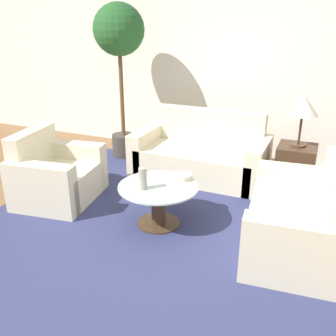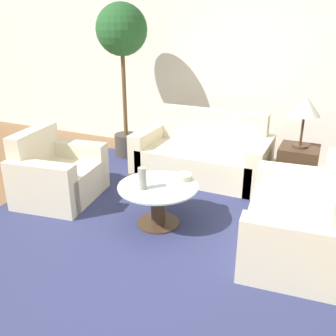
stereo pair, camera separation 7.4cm
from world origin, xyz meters
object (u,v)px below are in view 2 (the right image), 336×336
at_px(loveseat, 303,223).
at_px(table_lamp, 305,107).
at_px(vase, 142,178).
at_px(bowl, 183,177).
at_px(sofa_main, 203,156).
at_px(armchair, 56,176).
at_px(potted_plant, 122,43).
at_px(coffee_table, 158,199).

xyz_separation_m(loveseat, table_lamp, (-0.22, 1.34, 0.80)).
xyz_separation_m(vase, bowl, (0.28, 0.39, -0.08)).
height_order(sofa_main, armchair, sofa_main).
distance_m(armchair, vase, 1.34).
distance_m(armchair, bowl, 1.60).
bearing_deg(sofa_main, potted_plant, 170.08).
relative_size(table_lamp, potted_plant, 0.28).
relative_size(table_lamp, vase, 2.76).
relative_size(coffee_table, bowl, 4.42).
height_order(potted_plant, vase, potted_plant).
bearing_deg(vase, table_lamp, 50.74).
distance_m(sofa_main, vase, 1.64).
height_order(armchair, loveseat, loveseat).
distance_m(table_lamp, potted_plant, 2.70).
bearing_deg(vase, loveseat, 9.87).
height_order(table_lamp, potted_plant, potted_plant).
relative_size(armchair, loveseat, 0.73).
bearing_deg(coffee_table, bowl, 56.37).
xyz_separation_m(coffee_table, bowl, (0.18, 0.26, 0.19)).
distance_m(coffee_table, potted_plant, 2.63).
relative_size(vase, bowl, 1.21).
bearing_deg(loveseat, vase, -85.57).
distance_m(sofa_main, loveseat, 1.98).
xyz_separation_m(armchair, vase, (1.29, -0.19, 0.28)).
bearing_deg(potted_plant, table_lamp, -5.26).
bearing_deg(armchair, bowl, -91.18).
relative_size(armchair, potted_plant, 0.48).
relative_size(armchair, table_lamp, 1.73).
height_order(sofa_main, loveseat, sofa_main).
height_order(sofa_main, potted_plant, potted_plant).
xyz_separation_m(armchair, potted_plant, (-0.00, 1.66, 1.43)).
relative_size(coffee_table, table_lamp, 1.33).
distance_m(armchair, coffee_table, 1.40).
height_order(coffee_table, bowl, bowl).
distance_m(armchair, potted_plant, 2.19).
relative_size(potted_plant, bowl, 12.01).
relative_size(loveseat, bowl, 7.90).
relative_size(sofa_main, bowl, 9.52).
bearing_deg(bowl, potted_plant, 137.30).
bearing_deg(vase, coffee_table, 50.21).
bearing_deg(sofa_main, table_lamp, -0.03).
height_order(coffee_table, table_lamp, table_lamp).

